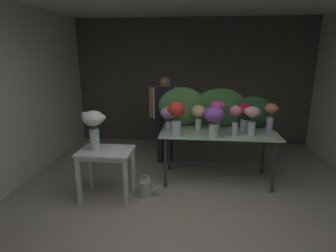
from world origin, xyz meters
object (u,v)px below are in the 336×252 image
Objects in this scene: side_table_white at (106,157)px; florist at (165,111)px; vase_fuchsia_lilies at (217,112)px; watering_can at (146,188)px; vase_coral_dahlias at (271,114)px; vase_crimson_freesia at (245,113)px; vase_rosy_carnations at (235,117)px; display_table_glass at (218,140)px; vase_lilac_peonies at (169,115)px; vase_violet_stock at (214,118)px; vase_white_roses_tall at (93,125)px; vase_scarlet_tulips at (176,116)px; vase_peach_snapdragons at (198,114)px; vase_blush_hydrangea at (252,117)px.

florist is at bearing 64.72° from side_table_white.
vase_fuchsia_lilies is 1.59m from watering_can.
vase_coral_dahlias is at bearing -18.45° from florist.
vase_crimson_freesia is 0.95× the size of vase_rosy_carnations.
display_table_glass is 0.44m from vase_fuchsia_lilies.
vase_lilac_peonies is 1.01m from vase_rosy_carnations.
vase_rosy_carnations is at bearing -151.09° from vase_coral_dahlias.
vase_violet_stock reaches higher than vase_white_roses_tall.
florist is 0.72m from vase_lilac_peonies.
florist is 1.83m from vase_coral_dahlias.
vase_scarlet_tulips is 0.50m from vase_peach_snapdragons.
watering_can is (-0.74, -0.70, -0.97)m from vase_peach_snapdragons.
vase_fuchsia_lilies is at bearing 161.31° from vase_blush_hydrangea.
florist is 3.75× the size of vase_crimson_freesia.
vase_fuchsia_lilies reaches higher than vase_rosy_carnations.
vase_peach_snapdragons is (-0.28, 0.02, -0.03)m from vase_fuchsia_lilies.
vase_coral_dahlias reaches higher than vase_peach_snapdragons.
vase_violet_stock reaches higher than vase_rosy_carnations.
vase_white_roses_tall is (-1.65, -0.40, -0.04)m from vase_violet_stock.
side_table_white is 1.59× the size of vase_violet_stock.
vase_peach_snapdragons is at bearing 9.11° from vase_lilac_peonies.
vase_blush_hydrangea is (0.25, 0.08, -0.01)m from vase_rosy_carnations.
vase_fuchsia_lilies is at bearing 136.62° from display_table_glass.
vase_crimson_freesia is 1.00× the size of vase_blush_hydrangea.
vase_coral_dahlias is 2.68m from vase_white_roses_tall.
vase_crimson_freesia is 0.73m from vase_peach_snapdragons.
vase_rosy_carnations is 1.30× the size of watering_can.
vase_scarlet_tulips is at bearing -153.37° from display_table_glass.
vase_blush_hydrangea is (0.07, -0.25, -0.01)m from vase_crimson_freesia.
vase_white_roses_tall reaches higher than display_table_glass.
vase_crimson_freesia is 1.13× the size of vase_lilac_peonies.
vase_peach_snapdragons reaches higher than side_table_white.
side_table_white is at bearing -153.89° from vase_fuchsia_lilies.
side_table_white is 1.65× the size of vase_coral_dahlias.
vase_crimson_freesia is (0.44, 0.08, -0.01)m from vase_fuchsia_lilies.
vase_scarlet_tulips is at bearing -173.12° from vase_rosy_carnations.
display_table_glass is 3.72× the size of vase_fuchsia_lilies.
vase_crimson_freesia is 2.31m from vase_white_roses_tall.
display_table_glass is at bearing 22.68° from vase_white_roses_tall.
vase_violet_stock is at bearing -138.26° from vase_crimson_freesia.
vase_peach_snapdragons is (0.32, 0.38, -0.04)m from vase_scarlet_tulips.
vase_fuchsia_lilies is 1.06× the size of vase_rosy_carnations.
vase_coral_dahlias reaches higher than side_table_white.
vase_peach_snapdragons reaches higher than display_table_glass.
vase_scarlet_tulips is at bearing 23.23° from side_table_white.
vase_peach_snapdragons is at bearing 49.42° from vase_scarlet_tulips.
vase_crimson_freesia is 0.95× the size of vase_violet_stock.
vase_rosy_carnations reaches higher than vase_blush_hydrangea.
vase_blush_hydrangea is (0.51, -0.17, -0.02)m from vase_fuchsia_lilies.
vase_blush_hydrangea is at bearing 14.93° from vase_white_roses_tall.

